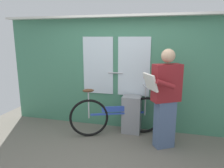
{
  "coord_description": "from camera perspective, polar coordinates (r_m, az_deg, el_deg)",
  "views": [
    {
      "loc": [
        0.74,
        -2.76,
        1.75
      ],
      "look_at": [
        -0.08,
        0.39,
        1.04
      ],
      "focal_mm": 33.85,
      "sensor_mm": 36.0,
      "label": 1
    }
  ],
  "objects": [
    {
      "name": "ground_plane",
      "position": [
        3.36,
        -0.38,
        -19.51
      ],
      "size": [
        5.82,
        3.95,
        0.04
      ],
      "primitive_type": "cube",
      "color": "#666056"
    },
    {
      "name": "train_door_wall",
      "position": [
        4.04,
        3.78,
        3.42
      ],
      "size": [
        4.82,
        0.28,
        2.15
      ],
      "color": "#427F60",
      "rests_on": "ground_plane"
    },
    {
      "name": "bicycle_near_door",
      "position": [
        3.88,
        1.34,
        -8.46
      ],
      "size": [
        1.62,
        0.76,
        0.91
      ],
      "rotation": [
        0.0,
        0.0,
        0.39
      ],
      "color": "black",
      "rests_on": "ground_plane"
    },
    {
      "name": "passenger_reading_newspaper",
      "position": [
        3.42,
        14.2,
        -3.51
      ],
      "size": [
        0.61,
        0.56,
        1.59
      ],
      "rotation": [
        0.0,
        0.0,
        3.69
      ],
      "color": "slate",
      "rests_on": "ground_plane"
    },
    {
      "name": "trash_bin_by_wall",
      "position": [
        4.01,
        5.32,
        -8.15
      ],
      "size": [
        0.34,
        0.28,
        0.7
      ],
      "primitive_type": "cube",
      "color": "gray",
      "rests_on": "ground_plane"
    }
  ]
}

